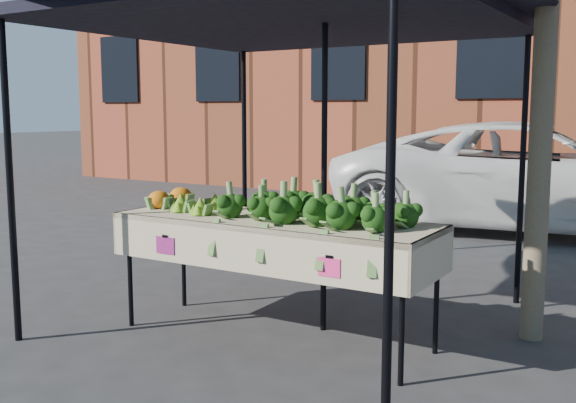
{
  "coord_description": "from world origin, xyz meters",
  "views": [
    {
      "loc": [
        2.68,
        -4.09,
        1.66
      ],
      "look_at": [
        0.12,
        0.12,
        1.0
      ],
      "focal_mm": 41.7,
      "sensor_mm": 36.0,
      "label": 1
    }
  ],
  "objects_px": {
    "canopy": "(290,150)",
    "street_tree": "(547,12)",
    "vehicle": "(539,32)",
    "table": "(274,279)"
  },
  "relations": [
    {
      "from": "street_tree",
      "to": "vehicle",
      "type": "bearing_deg",
      "value": 101.69
    },
    {
      "from": "table",
      "to": "street_tree",
      "type": "distance_m",
      "value": 2.69
    },
    {
      "from": "canopy",
      "to": "vehicle",
      "type": "height_order",
      "value": "vehicle"
    },
    {
      "from": "canopy",
      "to": "street_tree",
      "type": "distance_m",
      "value": 2.09
    },
    {
      "from": "table",
      "to": "street_tree",
      "type": "relative_size",
      "value": 0.51
    },
    {
      "from": "table",
      "to": "canopy",
      "type": "bearing_deg",
      "value": 106.92
    },
    {
      "from": "canopy",
      "to": "street_tree",
      "type": "height_order",
      "value": "street_tree"
    },
    {
      "from": "vehicle",
      "to": "street_tree",
      "type": "relative_size",
      "value": 1.17
    },
    {
      "from": "canopy",
      "to": "vehicle",
      "type": "distance_m",
      "value": 5.55
    },
    {
      "from": "vehicle",
      "to": "street_tree",
      "type": "height_order",
      "value": "vehicle"
    }
  ]
}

